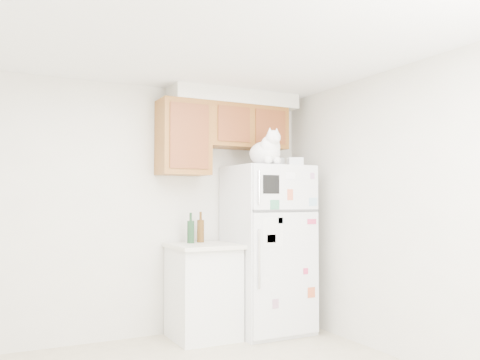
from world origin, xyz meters
TOP-DOWN VIEW (x-y plane):
  - room_shell at (0.12, 0.24)m, footprint 3.84×4.04m
  - refrigerator at (1.35, 1.61)m, footprint 0.76×0.78m
  - base_counter at (0.66, 1.68)m, footprint 0.64×0.64m
  - cat at (1.22, 1.39)m, footprint 0.35×0.51m
  - storage_box_back at (1.47, 1.67)m, footprint 0.21×0.18m
  - storage_box_front at (1.60, 1.47)m, footprint 0.18×0.15m
  - bottle_green at (0.58, 1.81)m, footprint 0.07×0.07m
  - bottle_amber at (0.70, 1.86)m, footprint 0.07×0.07m

SIDE VIEW (x-z plane):
  - base_counter at x=0.66m, z-range 0.00..0.92m
  - refrigerator at x=1.35m, z-range 0.00..1.70m
  - bottle_green at x=0.58m, z-range 0.92..1.22m
  - bottle_amber at x=0.70m, z-range 0.92..1.23m
  - room_shell at x=0.12m, z-range 0.41..2.93m
  - storage_box_front at x=1.60m, z-range 1.70..1.79m
  - storage_box_back at x=1.47m, z-range 1.70..1.80m
  - cat at x=1.22m, z-range 1.65..2.01m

